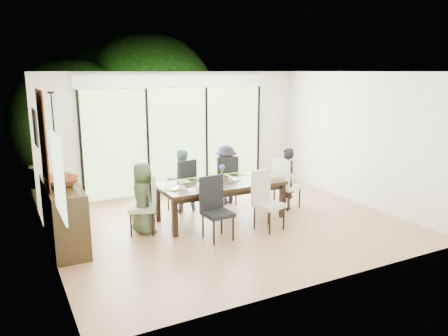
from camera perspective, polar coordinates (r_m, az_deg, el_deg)
name	(u,v)px	position (r m, az deg, el deg)	size (l,w,h in m)	color
floor	(230,225)	(7.93, 0.84, -7.45)	(6.00, 5.00, 0.01)	#995E3D
ceiling	(231,71)	(7.45, 0.91, 12.52)	(6.00, 5.00, 0.01)	white
wall_back	(177,133)	(9.83, -6.13, 4.53)	(6.00, 0.02, 2.70)	white
wall_front	(327,183)	(5.55, 13.32, -1.96)	(6.00, 0.02, 2.70)	silver
wall_left	(45,169)	(6.71, -22.34, -0.08)	(0.02, 5.00, 2.70)	silver
wall_right	(360,139)	(9.37, 17.31, 3.65)	(0.02, 5.00, 2.70)	white
glass_doors	(178,140)	(9.81, -6.03, 3.64)	(4.20, 0.02, 2.30)	#598C3F
blinds_header	(177,81)	(9.69, -6.18, 11.25)	(4.40, 0.06, 0.28)	white
mullion_a	(81,148)	(9.25, -18.19, 2.54)	(0.05, 0.04, 2.30)	black
mullion_b	(148,143)	(9.57, -9.91, 3.30)	(0.05, 0.04, 2.30)	black
mullion_c	(207,138)	(10.08, -2.30, 3.93)	(0.05, 0.04, 2.30)	black
mullion_d	(258,134)	(10.74, 4.49, 4.44)	(0.05, 0.04, 2.30)	black
side_window	(58,176)	(5.52, -20.82, -0.93)	(0.02, 0.90, 1.00)	#8CAD7F
deck	(165,185)	(10.92, -7.68, -2.20)	(6.00, 1.80, 0.10)	#503922
rail_top	(154,156)	(11.53, -9.13, 1.60)	(6.00, 0.08, 0.06)	#523723
foliage_left	(73,121)	(11.95, -19.09, 5.77)	(3.20, 3.20, 3.20)	#14380F
foliage_mid	(148,103)	(13.00, -9.92, 8.36)	(4.00, 4.00, 4.00)	#14380F
foliage_right	(216,121)	(12.99, -1.11, 6.14)	(2.80, 2.80, 2.80)	#14380F
foliage_far	(108,109)	(13.43, -14.92, 7.48)	(3.60, 3.60, 3.60)	#14380F
table_top	(221,184)	(8.03, -0.43, -2.07)	(2.28, 1.04, 0.06)	black
table_apron	(221,188)	(8.05, -0.43, -2.65)	(2.09, 0.85, 0.09)	black
table_leg_fl	(175,218)	(7.33, -6.45, -6.48)	(0.09, 0.09, 0.65)	black
table_leg_fr	(282,200)	(8.31, 7.60, -4.21)	(0.09, 0.09, 0.65)	black
table_leg_bl	(158,204)	(8.10, -8.66, -4.69)	(0.09, 0.09, 0.65)	black
table_leg_br	(258,190)	(9.00, 4.46, -2.84)	(0.09, 0.09, 0.65)	black
chair_left_end	(142,203)	(7.53, -10.66, -4.55)	(0.44, 0.44, 1.04)	beige
chair_right_end	(287,183)	(8.83, 8.27, -1.92)	(0.44, 0.44, 1.04)	white
chair_far_left	(181,185)	(8.64, -5.67, -2.18)	(0.44, 0.44, 1.04)	black
chair_far_right	(226,179)	(9.04, 0.21, -1.44)	(0.44, 0.44, 1.04)	black
chair_near_left	(218,209)	(7.11, -0.81, -5.36)	(0.44, 0.44, 1.04)	black
chair_near_right	(269,201)	(7.59, 5.96, -4.26)	(0.44, 0.44, 1.04)	beige
person_left_end	(143,198)	(7.51, -10.55, -3.88)	(0.57, 0.36, 1.22)	#415035
person_right_end	(287,179)	(8.80, 8.18, -1.37)	(0.57, 0.36, 1.22)	black
person_far_left	(181,180)	(8.60, -5.63, -1.63)	(0.57, 0.36, 1.22)	slate
person_far_right	(226,175)	(9.01, 0.27, -0.92)	(0.57, 0.36, 1.22)	#241C2A
placemat_left	(172,188)	(7.65, -6.78, -2.66)	(0.42, 0.30, 0.01)	#8EA93C
placemat_right	(264,176)	(8.48, 5.29, -1.10)	(0.42, 0.30, 0.01)	#85C345
placemat_far_l	(190,180)	(8.19, -4.51, -1.59)	(0.42, 0.30, 0.01)	#9AC646
placemat_far_r	(236,174)	(8.61, 1.61, -0.84)	(0.42, 0.30, 0.01)	#AEC145
placemat_paper	(200,190)	(7.53, -3.11, -2.83)	(0.42, 0.30, 0.01)	white
tablet_far_l	(196,180)	(8.18, -3.73, -1.53)	(0.25, 0.17, 0.01)	black
tablet_far_r	(235,175)	(8.55, 1.48, -0.90)	(0.23, 0.16, 0.01)	black
papers	(255,178)	(8.31, 4.03, -1.37)	(0.28, 0.21, 0.00)	white
platter_base	(200,189)	(7.52, -3.12, -2.73)	(0.25, 0.25, 0.02)	white
platter_snacks	(200,188)	(7.52, -3.12, -2.60)	(0.19, 0.19, 0.01)	orange
vase	(222,178)	(8.07, -0.28, -1.36)	(0.08, 0.08, 0.11)	silver
hyacinth_stems	(222,172)	(8.04, -0.28, -0.57)	(0.04, 0.04, 0.15)	#337226
hyacinth_blooms	(222,167)	(8.02, -0.28, 0.09)	(0.10, 0.10, 0.10)	#4B4CBD
laptop	(180,188)	(7.59, -5.81, -2.68)	(0.31, 0.20, 0.02)	silver
cup_a	(182,182)	(7.86, -5.48, -1.89)	(0.12, 0.12, 0.09)	white
cup_b	(231,180)	(7.99, 0.86, -1.60)	(0.09, 0.09, 0.09)	white
cup_c	(255,174)	(8.48, 4.08, -0.79)	(0.12, 0.12, 0.09)	white
book	(231,180)	(8.17, 0.97, -1.53)	(0.16, 0.21, 0.02)	white
sideboard	(64,215)	(7.37, -20.19, -5.73)	(0.49, 1.76, 0.99)	black
bowl	(62,182)	(7.13, -20.42, -1.69)	(0.52, 0.52, 0.13)	brown
candlestick_base	(58,178)	(7.57, -20.84, -1.24)	(0.11, 0.11, 0.04)	black
candlestick_shaft	(55,136)	(7.45, -21.26, 3.93)	(0.03, 0.03, 1.37)	black
candlestick_pan	(51,92)	(7.39, -21.68, 9.16)	(0.11, 0.11, 0.03)	black
candle	(50,88)	(7.38, -21.72, 9.67)	(0.04, 0.04, 0.11)	silver
tapestry	(43,140)	(7.05, -22.58, 3.36)	(0.02, 1.00, 1.50)	#8C3B14
art_frame	(35,127)	(8.33, -23.47, 4.91)	(0.03, 0.55, 0.65)	black
art_canvas	(36,127)	(8.33, -23.33, 4.92)	(0.01, 0.45, 0.55)	#1A5550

